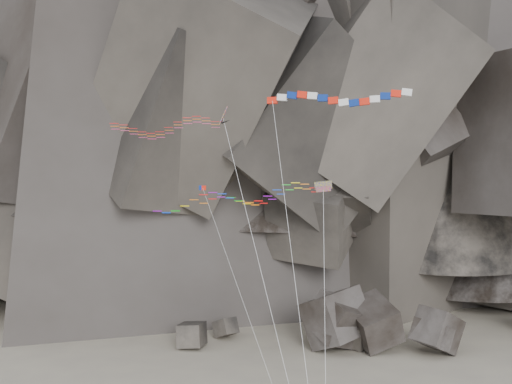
{
  "coord_description": "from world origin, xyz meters",
  "views": [
    {
      "loc": [
        1.61,
        -48.56,
        22.58
      ],
      "look_at": [
        0.01,
        6.0,
        20.65
      ],
      "focal_mm": 45.0,
      "sensor_mm": 36.0,
      "label": 1
    }
  ],
  "objects_px": {
    "delta_kite": "(162,126)",
    "parafoil_kite": "(233,198)",
    "pennant_kite": "(223,248)",
    "banner_kite": "(338,99)"
  },
  "relations": [
    {
      "from": "banner_kite",
      "to": "parafoil_kite",
      "type": "xyz_separation_m",
      "value": [
        -8.19,
        -0.6,
        -7.69
      ]
    },
    {
      "from": "delta_kite",
      "to": "parafoil_kite",
      "type": "height_order",
      "value": "delta_kite"
    },
    {
      "from": "pennant_kite",
      "to": "banner_kite",
      "type": "bearing_deg",
      "value": 27.04
    },
    {
      "from": "parafoil_kite",
      "to": "pennant_kite",
      "type": "xyz_separation_m",
      "value": [
        -0.66,
        -1.48,
        -3.77
      ]
    },
    {
      "from": "parafoil_kite",
      "to": "banner_kite",
      "type": "bearing_deg",
      "value": 6.11
    },
    {
      "from": "delta_kite",
      "to": "parafoil_kite",
      "type": "bearing_deg",
      "value": 2.47
    },
    {
      "from": "banner_kite",
      "to": "pennant_kite",
      "type": "height_order",
      "value": "banner_kite"
    },
    {
      "from": "banner_kite",
      "to": "pennant_kite",
      "type": "bearing_deg",
      "value": -155.68
    },
    {
      "from": "delta_kite",
      "to": "parafoil_kite",
      "type": "relative_size",
      "value": 1.29
    },
    {
      "from": "banner_kite",
      "to": "parafoil_kite",
      "type": "relative_size",
      "value": 1.35
    }
  ]
}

